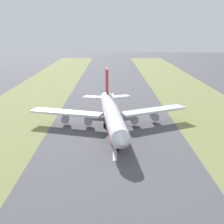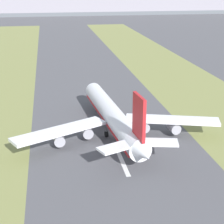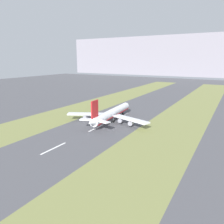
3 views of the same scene
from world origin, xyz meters
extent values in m
plane|color=#4C4C51|center=(0.00, 0.00, 0.00)|extent=(800.00, 800.00, 0.00)
cube|color=silver|center=(0.00, -58.95, 0.01)|extent=(1.20, 18.00, 0.01)
cube|color=silver|center=(0.00, -18.95, 0.01)|extent=(1.20, 18.00, 0.01)
cube|color=silver|center=(0.00, 21.05, 0.01)|extent=(1.20, 18.00, 0.01)
cylinder|color=silver|center=(0.75, 1.05, 6.20)|extent=(10.86, 56.31, 6.00)
cone|color=silver|center=(-1.91, 31.44, 6.20)|extent=(6.29, 5.49, 5.88)
cone|color=silver|center=(3.45, -29.83, 7.00)|extent=(5.60, 6.42, 5.10)
cube|color=red|center=(0.75, 1.05, 4.55)|extent=(10.37, 54.05, 0.70)
cube|color=silver|center=(-16.05, -7.67, 5.30)|extent=(28.56, 18.51, 0.90)
cube|color=silver|center=(18.81, -4.61, 5.30)|extent=(29.49, 14.21, 0.90)
cylinder|color=#93939E|center=(-7.87, -3.72, 2.85)|extent=(3.61, 5.06, 3.20)
cylinder|color=#93939E|center=(-16.53, -7.99, 2.85)|extent=(3.61, 5.06, 3.20)
cylinder|color=#93939E|center=(10.06, -2.15, 2.85)|extent=(3.61, 5.06, 3.20)
cylinder|color=#93939E|center=(19.34, -4.85, 2.85)|extent=(3.61, 5.06, 3.20)
cube|color=red|center=(3.02, -24.85, 14.70)|extent=(1.50, 8.04, 11.00)
cube|color=silver|center=(-2.46, -25.33, 7.20)|extent=(10.92, 7.96, 0.60)
cube|color=silver|center=(8.50, -24.37, 7.20)|extent=(10.73, 6.54, 0.60)
cylinder|color=#59595E|center=(-1.11, 22.25, 2.50)|extent=(0.50, 0.50, 3.20)
cylinder|color=black|center=(-1.11, 22.25, 0.90)|extent=(1.05, 1.87, 1.80)
cylinder|color=#59595E|center=(-1.58, -2.16, 2.50)|extent=(0.50, 0.50, 3.20)
cylinder|color=black|center=(-1.58, -2.16, 0.90)|extent=(1.05, 1.87, 1.80)
cylinder|color=#59595E|center=(3.60, -1.71, 2.50)|extent=(0.50, 0.50, 3.20)
cylinder|color=black|center=(3.60, -1.71, 0.90)|extent=(1.05, 1.87, 1.80)
camera|label=1|loc=(1.27, 114.49, 37.35)|focal=50.00mm
camera|label=2|loc=(-18.31, -108.87, 46.87)|focal=60.00mm
camera|label=3|loc=(79.67, -136.09, 45.63)|focal=35.00mm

